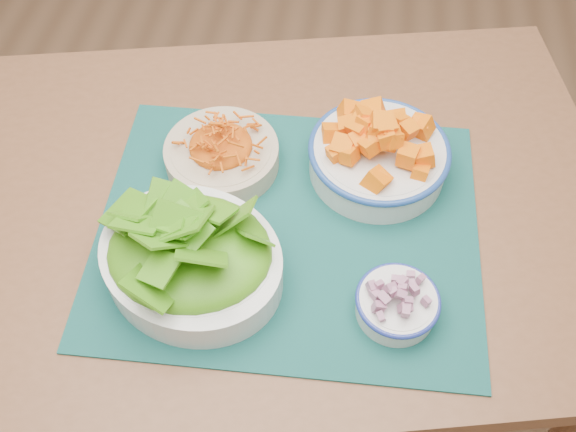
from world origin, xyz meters
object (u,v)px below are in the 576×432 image
object	(u,v)px
lettuce_bowl	(190,253)
table	(262,235)
squash_bowl	(380,149)
carrot_bowl	(221,150)
placemat	(288,228)
onion_bowl	(398,301)

from	to	relation	value
lettuce_bowl	table	bearing A→B (deg)	87.20
squash_bowl	carrot_bowl	bearing A→B (deg)	-175.22
placemat	lettuce_bowl	xyz separation A→B (m)	(-0.12, -0.10, 0.06)
carrot_bowl	lettuce_bowl	bearing A→B (deg)	-90.29
carrot_bowl	lettuce_bowl	world-z (taller)	lettuce_bowl
table	lettuce_bowl	world-z (taller)	lettuce_bowl
onion_bowl	lettuce_bowl	bearing A→B (deg)	175.46
table	squash_bowl	distance (m)	0.26
placemat	lettuce_bowl	bearing A→B (deg)	-143.20
squash_bowl	onion_bowl	size ratio (longest dim) A/B	1.73
table	placemat	distance (m)	0.13
placemat	carrot_bowl	world-z (taller)	carrot_bowl
table	lettuce_bowl	bearing A→B (deg)	-128.01
table	carrot_bowl	bearing A→B (deg)	126.76
table	placemat	bearing A→B (deg)	-56.55
squash_bowl	onion_bowl	bearing A→B (deg)	-81.07
table	onion_bowl	size ratio (longest dim) A/B	8.83
carrot_bowl	onion_bowl	xyz separation A→B (m)	(0.29, -0.23, -0.00)
table	onion_bowl	bearing A→B (deg)	-50.76
placemat	lettuce_bowl	world-z (taller)	lettuce_bowl
lettuce_bowl	onion_bowl	size ratio (longest dim) A/B	2.30
lettuce_bowl	onion_bowl	xyz separation A→B (m)	(0.29, -0.02, -0.03)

